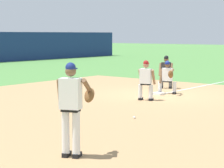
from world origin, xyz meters
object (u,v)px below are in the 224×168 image
(umpire, at_px, (166,71))
(pitcher, at_px, (72,104))
(baseball, at_px, (134,118))
(baserunner, at_px, (146,79))
(first_baseman, at_px, (167,76))
(first_base_bag, at_px, (159,94))

(umpire, bearing_deg, pitcher, -157.24)
(baseball, distance_m, baserunner, 3.61)
(pitcher, bearing_deg, first_baseman, 20.69)
(baserunner, distance_m, umpire, 3.75)
(first_base_bag, relative_size, pitcher, 0.20)
(first_base_bag, height_order, umpire, umpire)
(first_base_bag, distance_m, baseball, 5.13)
(baseball, xyz_separation_m, umpire, (6.59, 3.05, 0.76))
(baseball, bearing_deg, pitcher, -160.93)
(pitcher, height_order, first_baseman, pitcher)
(first_baseman, distance_m, umpire, 1.84)
(first_base_bag, xyz_separation_m, umpire, (1.95, 0.88, 0.75))
(umpire, bearing_deg, first_baseman, -146.40)
(first_base_bag, bearing_deg, baseball, -154.93)
(baseball, bearing_deg, first_base_bag, 25.07)
(first_base_bag, xyz_separation_m, baserunner, (-1.56, -0.44, 0.75))
(baseball, height_order, pitcher, pitcher)
(first_base_bag, relative_size, baserunner, 0.26)
(first_base_bag, height_order, baseball, first_base_bag)
(pitcher, distance_m, first_baseman, 9.60)
(umpire, bearing_deg, baserunner, -159.32)
(first_baseman, height_order, baserunner, baserunner)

